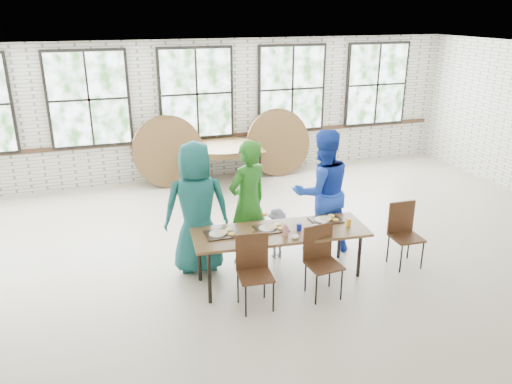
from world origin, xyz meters
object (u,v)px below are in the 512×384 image
storage_table (222,153)px  chair_near_left (254,265)px  chair_near_right (321,255)px  dining_table (280,234)px

storage_table → chair_near_left: bearing=-96.1°
chair_near_left → chair_near_right: same height
dining_table → chair_near_right: (0.38, -0.50, -0.13)m
dining_table → storage_table: (0.27, 4.21, -0.00)m
chair_near_right → storage_table: size_ratio=0.51×
dining_table → chair_near_left: (-0.54, -0.48, -0.13)m
dining_table → chair_near_left: chair_near_left is taller
chair_near_right → storage_table: 4.72m
chair_near_right → chair_near_left: bearing=174.4°
chair_near_left → chair_near_right: 0.92m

